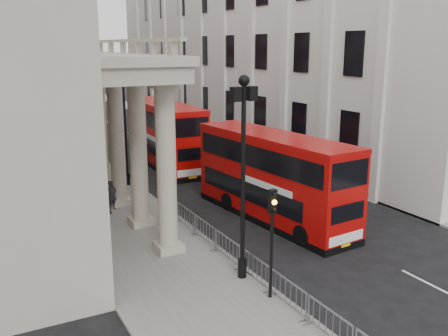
# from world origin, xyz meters

# --- Properties ---
(ground) EXTENTS (260.00, 260.00, 0.00)m
(ground) POSITION_xyz_m (0.00, 0.00, 0.00)
(ground) COLOR black
(ground) RESTS_ON ground
(sidewalk_west) EXTENTS (6.00, 140.00, 0.12)m
(sidewalk_west) POSITION_xyz_m (-3.00, 30.00, 0.06)
(sidewalk_west) COLOR slate
(sidewalk_west) RESTS_ON ground
(sidewalk_east) EXTENTS (3.00, 140.00, 0.12)m
(sidewalk_east) POSITION_xyz_m (13.50, 30.00, 0.06)
(sidewalk_east) COLOR slate
(sidewalk_east) RESTS_ON ground
(kerb) EXTENTS (0.20, 140.00, 0.14)m
(kerb) POSITION_xyz_m (-0.05, 30.00, 0.07)
(kerb) COLOR slate
(kerb) RESTS_ON ground
(east_building) EXTENTS (8.00, 55.00, 25.00)m
(east_building) POSITION_xyz_m (16.00, 32.00, 12.50)
(east_building) COLOR silver
(east_building) RESTS_ON ground
(monument_column) EXTENTS (8.00, 8.00, 54.20)m
(monument_column) POSITION_xyz_m (6.00, 92.00, 15.98)
(monument_column) COLOR #60605E
(monument_column) RESTS_ON ground
(lamp_post_south) EXTENTS (1.05, 0.44, 8.32)m
(lamp_post_south) POSITION_xyz_m (-0.60, 4.00, 4.91)
(lamp_post_south) COLOR black
(lamp_post_south) RESTS_ON sidewalk_west
(lamp_post_mid) EXTENTS (1.05, 0.44, 8.32)m
(lamp_post_mid) POSITION_xyz_m (-0.60, 20.00, 4.91)
(lamp_post_mid) COLOR black
(lamp_post_mid) RESTS_ON sidewalk_west
(lamp_post_north) EXTENTS (1.05, 0.44, 8.32)m
(lamp_post_north) POSITION_xyz_m (-0.60, 36.00, 4.91)
(lamp_post_north) COLOR black
(lamp_post_north) RESTS_ON sidewalk_west
(traffic_light) EXTENTS (0.28, 0.33, 4.30)m
(traffic_light) POSITION_xyz_m (-0.50, 1.98, 3.11)
(traffic_light) COLOR black
(traffic_light) RESTS_ON sidewalk_west
(crowd_barriers) EXTENTS (0.50, 18.75, 1.10)m
(crowd_barriers) POSITION_xyz_m (-0.35, 2.23, 0.67)
(crowd_barriers) COLOR gray
(crowd_barriers) RESTS_ON sidewalk_west
(bus_near) EXTENTS (3.75, 11.40, 4.83)m
(bus_near) POSITION_xyz_m (4.63, 9.75, 2.53)
(bus_near) COLOR #AC0907
(bus_near) RESTS_ON ground
(bus_far) EXTENTS (3.21, 11.81, 5.06)m
(bus_far) POSITION_xyz_m (4.03, 24.68, 2.65)
(bus_far) COLOR #B90A08
(bus_far) RESTS_ON ground
(pedestrian_a) EXTENTS (0.74, 0.61, 1.74)m
(pedestrian_a) POSITION_xyz_m (-2.99, 15.23, 0.99)
(pedestrian_a) COLOR black
(pedestrian_a) RESTS_ON sidewalk_west
(pedestrian_b) EXTENTS (0.79, 0.64, 1.53)m
(pedestrian_b) POSITION_xyz_m (-3.58, 14.60, 0.89)
(pedestrian_b) COLOR black
(pedestrian_b) RESTS_ON sidewalk_west
(pedestrian_c) EXTENTS (1.11, 1.03, 1.90)m
(pedestrian_c) POSITION_xyz_m (-2.79, 18.83, 1.07)
(pedestrian_c) COLOR black
(pedestrian_c) RESTS_ON sidewalk_west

